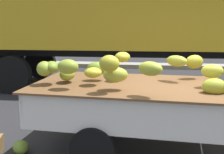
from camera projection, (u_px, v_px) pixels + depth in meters
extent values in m
plane|color=#28282B|center=(191.00, 148.00, 5.10)|extent=(220.00, 220.00, 0.00)
cube|color=gray|center=(166.00, 66.00, 13.53)|extent=(80.00, 0.80, 0.16)
cube|color=silver|center=(127.00, 115.00, 4.98)|extent=(2.94, 1.97, 0.08)
cube|color=silver|center=(134.00, 88.00, 5.74)|extent=(2.79, 0.29, 0.44)
cube|color=silver|center=(117.00, 114.00, 4.12)|extent=(2.79, 0.29, 0.44)
cube|color=silver|center=(217.00, 104.00, 4.65)|extent=(0.20, 1.73, 0.44)
cube|color=silver|center=(46.00, 95.00, 5.21)|extent=(0.20, 1.73, 0.44)
cube|color=#B21914|center=(134.00, 89.00, 5.78)|extent=(2.68, 0.24, 0.07)
cube|color=brown|center=(127.00, 85.00, 4.89)|extent=(3.07, 2.10, 0.03)
ellipsoid|color=#ACB332|center=(150.00, 69.00, 4.01)|extent=(0.40, 0.35, 0.19)
ellipsoid|color=olive|center=(67.00, 74.00, 4.96)|extent=(0.26, 0.36, 0.19)
ellipsoid|color=gold|center=(109.00, 63.00, 4.21)|extent=(0.30, 0.27, 0.23)
ellipsoid|color=#89A130|center=(45.00, 69.00, 4.76)|extent=(0.30, 0.33, 0.23)
ellipsoid|color=olive|center=(52.00, 67.00, 4.79)|extent=(0.30, 0.38, 0.18)
ellipsoid|color=#A8B232|center=(115.00, 75.00, 4.41)|extent=(0.39, 0.30, 0.22)
ellipsoid|color=gold|center=(93.00, 73.00, 4.74)|extent=(0.36, 0.37, 0.16)
ellipsoid|color=gold|center=(194.00, 62.00, 5.25)|extent=(0.37, 0.31, 0.23)
ellipsoid|color=gold|center=(122.00, 57.00, 5.07)|extent=(0.32, 0.36, 0.17)
ellipsoid|color=olive|center=(97.00, 69.00, 5.11)|extent=(0.34, 0.26, 0.22)
ellipsoid|color=olive|center=(68.00, 67.00, 4.46)|extent=(0.33, 0.28, 0.21)
ellipsoid|color=#A8AF30|center=(177.00, 61.00, 5.02)|extent=(0.41, 0.37, 0.18)
ellipsoid|color=#98A029|center=(214.00, 87.00, 4.27)|extent=(0.36, 0.28, 0.24)
ellipsoid|color=gold|center=(212.00, 71.00, 4.56)|extent=(0.34, 0.24, 0.21)
cylinder|color=black|center=(117.00, 114.00, 5.90)|extent=(0.65, 0.25, 0.64)
cylinder|color=black|center=(93.00, 149.00, 4.29)|extent=(0.65, 0.25, 0.64)
cube|color=gold|center=(141.00, 2.00, 9.19)|extent=(12.04, 2.67, 2.70)
cube|color=black|center=(141.00, 52.00, 9.47)|extent=(11.04, 0.56, 0.30)
cylinder|color=black|center=(40.00, 63.00, 11.13)|extent=(1.08, 0.32, 1.08)
cylinder|color=black|center=(12.00, 75.00, 8.79)|extent=(1.08, 0.32, 1.08)
cylinder|color=black|center=(12.00, 63.00, 11.25)|extent=(1.08, 0.32, 1.08)
ellipsoid|color=olive|center=(21.00, 147.00, 4.88)|extent=(0.36, 0.38, 0.21)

